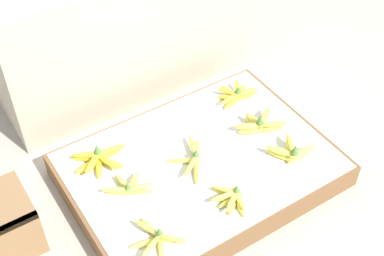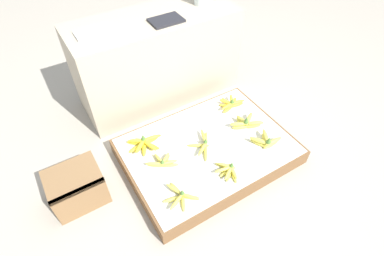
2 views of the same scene
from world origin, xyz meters
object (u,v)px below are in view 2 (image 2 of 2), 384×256
banana_bunch_middle_midright (246,123)px  foam_tray_white (94,32)px  wooden_crate (77,187)px  banana_bunch_back_left (144,143)px  banana_bunch_front_midleft (228,170)px  banana_bunch_front_midright (266,141)px  banana_bunch_middle_midleft (203,144)px  banana_bunch_front_left (180,196)px  banana_bunch_middle_left (162,162)px  banana_bunch_back_midright (231,104)px

banana_bunch_middle_midright → foam_tray_white: foam_tray_white is taller
wooden_crate → banana_bunch_back_left: bearing=9.9°
wooden_crate → banana_bunch_front_midleft: bearing=-24.6°
banana_bunch_middle_midright → banana_bunch_back_left: bearing=163.8°
banana_bunch_front_midright → banana_bunch_middle_midleft: 0.45m
banana_bunch_front_left → banana_bunch_front_midleft: 0.36m
wooden_crate → banana_bunch_middle_left: wooden_crate is taller
banana_bunch_front_midleft → banana_bunch_front_midright: banana_bunch_front_midright is taller
banana_bunch_front_midleft → banana_bunch_middle_left: 0.44m
banana_bunch_front_left → banana_bunch_middle_left: bearing=84.5°
banana_bunch_front_midright → banana_bunch_middle_midleft: banana_bunch_front_midright is taller
banana_bunch_front_midleft → banana_bunch_back_midright: bearing=52.0°
banana_bunch_front_midleft → banana_bunch_front_midright: size_ratio=1.03×
banana_bunch_front_midleft → banana_bunch_front_midright: 0.38m
banana_bunch_back_left → banana_bunch_back_midright: bearing=1.9°
banana_bunch_middle_left → banana_bunch_back_left: size_ratio=0.79×
foam_tray_white → wooden_crate: bearing=-125.1°
banana_bunch_middle_midleft → banana_bunch_middle_left: bearing=177.8°
banana_bunch_middle_midleft → banana_bunch_back_left: banana_bunch_back_left is taller
wooden_crate → foam_tray_white: 1.05m
banana_bunch_front_midleft → banana_bunch_middle_midleft: banana_bunch_middle_midleft is taller
banana_bunch_front_midright → banana_bunch_back_left: bearing=149.8°
banana_bunch_middle_left → banana_bunch_middle_midright: bearing=-0.5°
banana_bunch_middle_left → banana_bunch_middle_midright: size_ratio=0.86×
banana_bunch_front_left → banana_bunch_back_midright: (0.77, 0.53, 0.00)m
banana_bunch_back_midright → banana_bunch_front_midright: bearing=-93.8°
wooden_crate → banana_bunch_middle_midright: bearing=-5.7°
banana_bunch_front_midright → banana_bunch_middle_left: 0.75m
banana_bunch_back_left → banana_bunch_back_midright: (0.78, 0.03, -0.00)m
banana_bunch_front_left → banana_bunch_middle_midleft: (0.35, 0.28, 0.00)m
banana_bunch_front_left → wooden_crate: bearing=141.8°
banana_bunch_front_midleft → banana_bunch_back_midright: size_ratio=0.96×
wooden_crate → banana_bunch_front_left: 0.67m
banana_bunch_front_midleft → foam_tray_white: 1.32m
banana_bunch_front_midleft → banana_bunch_middle_left: bearing=139.6°
wooden_crate → banana_bunch_middle_midleft: (0.87, -0.13, 0.02)m
banana_bunch_front_left → banana_bunch_middle_left: 0.29m
banana_bunch_front_left → banana_bunch_back_left: banana_bunch_back_left is taller
banana_bunch_middle_midleft → banana_bunch_back_midright: banana_bunch_back_midright is taller
banana_bunch_front_midleft → banana_bunch_back_left: bearing=126.9°
banana_bunch_front_left → foam_tray_white: 1.26m
wooden_crate → banana_bunch_front_left: size_ratio=1.42×
banana_bunch_back_left → banana_bunch_back_midright: 0.78m
wooden_crate → banana_bunch_back_midright: bearing=5.1°
wooden_crate → banana_bunch_middle_midright: wooden_crate is taller
banana_bunch_middle_midleft → banana_bunch_back_left: bearing=148.1°
banana_bunch_middle_left → foam_tray_white: 1.01m
banana_bunch_front_left → banana_bunch_back_midright: banana_bunch_back_midright is taller
banana_bunch_middle_left → banana_bunch_back_midright: banana_bunch_back_midright is taller
banana_bunch_front_midright → banana_bunch_middle_left: size_ratio=1.00×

